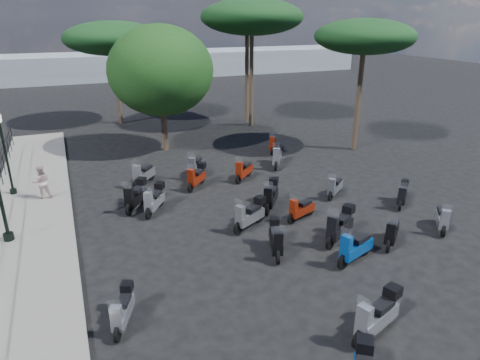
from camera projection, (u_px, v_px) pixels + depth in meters
name	position (u px, v px, depth m)	size (l,w,h in m)	color
ground	(233.00, 245.00, 14.81)	(120.00, 120.00, 0.00)	black
sidewalk	(30.00, 239.00, 15.03)	(3.00, 30.00, 0.15)	slate
lamp_post_2	(5.00, 149.00, 17.95)	(0.34, 1.05, 3.57)	black
pedestrian_far	(41.00, 182.00, 17.97)	(0.71, 0.56, 1.47)	#C8A8A8
scooter_2	(123.00, 310.00, 10.81)	(0.79, 1.43, 1.20)	black
scooter_3	(136.00, 196.00, 17.42)	(1.17, 1.58, 1.44)	black
scooter_6	(276.00, 240.00, 14.10)	(0.83, 1.62, 1.35)	black
scooter_7	(154.00, 200.00, 17.09)	(1.13, 1.51, 1.37)	black
scooter_8	(195.00, 167.00, 20.88)	(1.14, 1.56, 1.45)	black
scooter_9	(143.00, 175.00, 19.83)	(1.27, 1.44, 1.44)	black
scooter_10	(377.00, 316.00, 10.44)	(1.78, 0.88, 1.47)	black
scooter_11	(355.00, 248.00, 13.61)	(1.73, 0.85, 1.44)	black
scooter_12	(340.00, 226.00, 14.87)	(1.69, 1.14, 1.50)	black
scooter_13	(250.00, 215.00, 15.80)	(1.60, 1.02, 1.40)	black
scooter_14	(271.00, 196.00, 17.39)	(1.26, 1.56, 1.46)	black
scooter_15	(196.00, 177.00, 19.56)	(1.26, 1.34, 1.34)	black
scooter_17	(392.00, 233.00, 14.65)	(1.31, 1.16, 1.31)	black
scooter_18	(301.00, 210.00, 16.47)	(1.48, 0.75, 1.23)	black
scooter_19	(244.00, 171.00, 20.48)	(1.31, 1.18, 1.32)	black
scooter_20	(277.00, 156.00, 22.29)	(1.14, 1.65, 1.47)	black
scooter_23	(442.00, 219.00, 15.67)	(1.10, 1.30, 1.28)	black
scooter_24	(402.00, 195.00, 17.72)	(1.26, 1.18, 1.25)	black
scooter_25	(335.00, 187.00, 18.60)	(1.29, 1.02, 1.23)	black
scooter_26	(273.00, 144.00, 24.67)	(0.98, 1.46, 1.32)	black
broadleaf_tree	(161.00, 71.00, 23.60)	(5.85, 5.85, 7.05)	#38281E
pine_0	(247.00, 18.00, 29.46)	(5.43, 5.43, 8.23)	#38281E
pine_1	(252.00, 17.00, 28.13)	(6.81, 6.81, 8.52)	#38281E
pine_2	(113.00, 38.00, 29.32)	(6.65, 6.65, 7.12)	#38281E
pine_3	(365.00, 37.00, 23.09)	(5.46, 5.46, 7.31)	#38281E
distant_hills	(98.00, 66.00, 53.01)	(70.00, 8.00, 3.00)	gray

